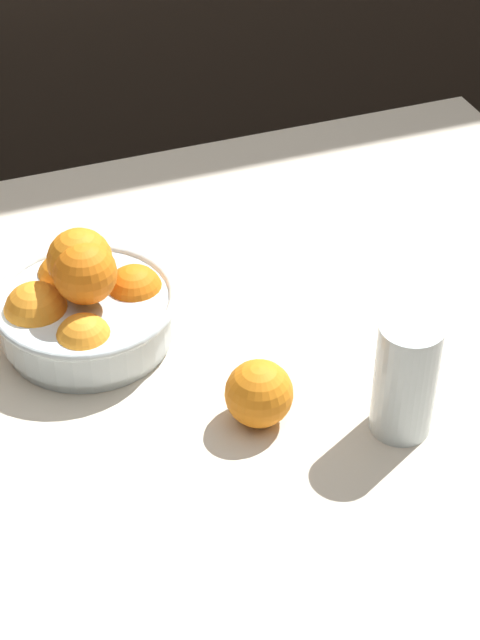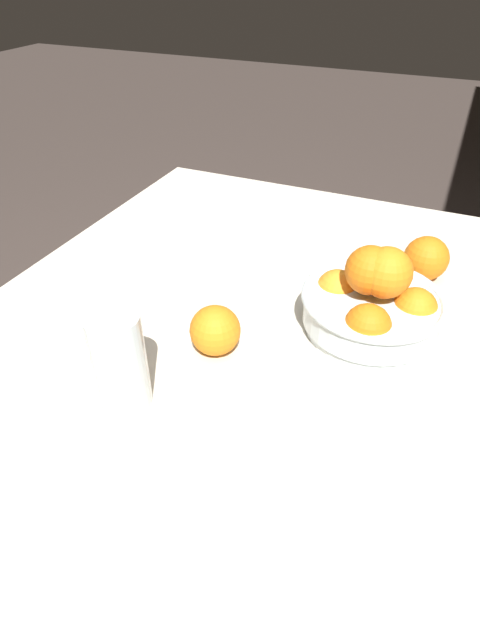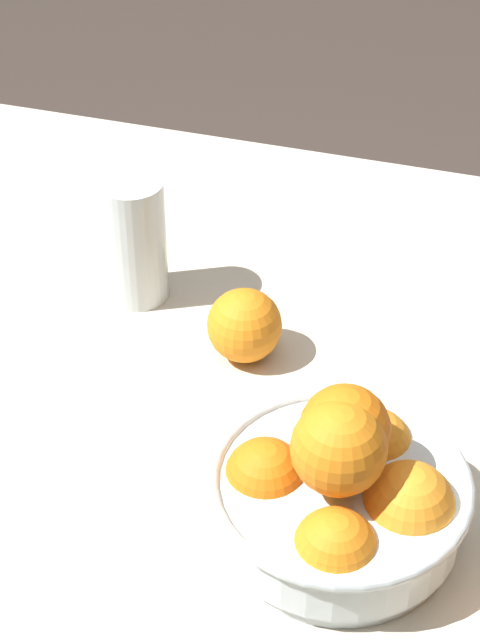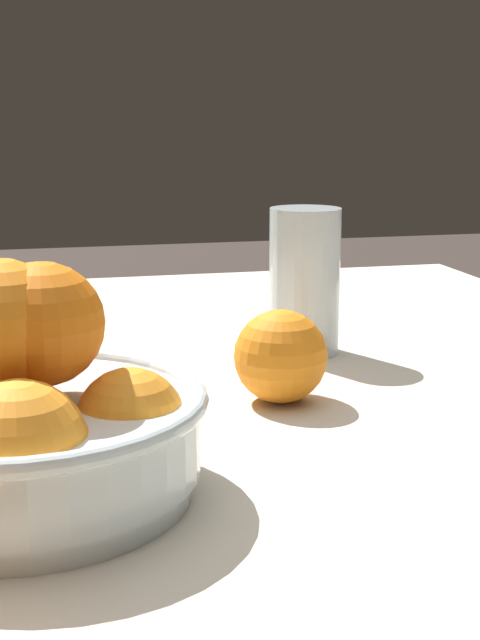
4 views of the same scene
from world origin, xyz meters
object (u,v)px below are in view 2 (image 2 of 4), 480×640
object	(u,v)px
orange_loose_near_bowl	(215,330)
orange_loose_front	(426,258)
juice_glass	(121,366)
fruit_bowl	(373,302)

from	to	relation	value
orange_loose_near_bowl	orange_loose_front	xyz separation A→B (m)	(-0.35, 0.27, 0.00)
juice_glass	orange_loose_near_bowl	bearing A→B (deg)	155.62
fruit_bowl	orange_loose_front	world-z (taller)	fruit_bowl
juice_glass	orange_loose_near_bowl	distance (m)	0.16
juice_glass	orange_loose_front	distance (m)	0.60
orange_loose_near_bowl	orange_loose_front	world-z (taller)	orange_loose_front
fruit_bowl	orange_loose_front	distance (m)	0.21
juice_glass	orange_loose_near_bowl	xyz separation A→B (m)	(-0.15, 0.07, -0.03)
fruit_bowl	orange_loose_near_bowl	distance (m)	0.26
orange_loose_front	fruit_bowl	bearing A→B (deg)	-16.62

